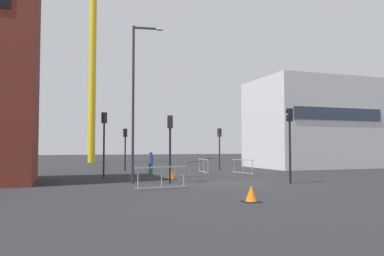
# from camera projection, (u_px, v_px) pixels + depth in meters

# --- Properties ---
(ground) EXTENTS (160.00, 160.00, 0.00)m
(ground) POSITION_uv_depth(u_px,v_px,m) (228.00, 184.00, 20.66)
(ground) COLOR black
(office_block) EXTENTS (11.13, 8.11, 8.48)m
(office_block) POSITION_uv_depth(u_px,v_px,m) (311.00, 124.00, 37.66)
(office_block) COLOR silver
(office_block) RESTS_ON ground
(construction_crane) EXTENTS (9.86, 16.42, 27.46)m
(construction_crane) POSITION_uv_depth(u_px,v_px,m) (94.00, 24.00, 49.54)
(construction_crane) COLOR yellow
(construction_crane) RESTS_ON ground
(streetlamp_tall) EXTENTS (1.72, 0.41, 8.74)m
(streetlamp_tall) POSITION_uv_depth(u_px,v_px,m) (136.00, 92.00, 21.09)
(streetlamp_tall) COLOR #2D2D30
(streetlamp_tall) RESTS_ON ground
(traffic_light_median) EXTENTS (0.38, 0.25, 3.53)m
(traffic_light_median) POSITION_uv_depth(u_px,v_px,m) (125.00, 142.00, 31.95)
(traffic_light_median) COLOR black
(traffic_light_median) RESTS_ON ground
(traffic_light_crosswalk) EXTENTS (0.37, 0.24, 4.12)m
(traffic_light_crosswalk) POSITION_uv_depth(u_px,v_px,m) (290.00, 133.00, 21.02)
(traffic_light_crosswalk) COLOR black
(traffic_light_crosswalk) RESTS_ON ground
(traffic_light_corner) EXTENTS (0.31, 0.39, 3.59)m
(traffic_light_corner) POSITION_uv_depth(u_px,v_px,m) (220.00, 142.00, 32.84)
(traffic_light_corner) COLOR #232326
(traffic_light_corner) RESTS_ON ground
(traffic_light_far) EXTENTS (0.38, 0.35, 4.23)m
(traffic_light_far) POSITION_uv_depth(u_px,v_px,m) (104.00, 134.00, 24.59)
(traffic_light_far) COLOR #232326
(traffic_light_far) RESTS_ON ground
(traffic_light_island) EXTENTS (0.35, 0.39, 3.73)m
(traffic_light_island) POSITION_uv_depth(u_px,v_px,m) (170.00, 137.00, 21.06)
(traffic_light_island) COLOR black
(traffic_light_island) RESTS_ON ground
(pedestrian_walking) EXTENTS (0.34, 0.34, 1.66)m
(pedestrian_walking) POSITION_uv_depth(u_px,v_px,m) (151.00, 162.00, 26.72)
(pedestrian_walking) COLOR #2D844C
(pedestrian_walking) RESTS_ON ground
(safety_barrier_front) EXTENTS (2.55, 0.44, 1.08)m
(safety_barrier_front) POSITION_uv_depth(u_px,v_px,m) (190.00, 168.00, 25.82)
(safety_barrier_front) COLOR gray
(safety_barrier_front) RESTS_ON ground
(safety_barrier_mid_span) EXTENTS (0.44, 2.55, 1.08)m
(safety_barrier_mid_span) POSITION_uv_depth(u_px,v_px,m) (243.00, 166.00, 28.04)
(safety_barrier_mid_span) COLOR gray
(safety_barrier_mid_span) RESTS_ON ground
(safety_barrier_rear) EXTENTS (2.58, 0.42, 1.08)m
(safety_barrier_rear) POSITION_uv_depth(u_px,v_px,m) (161.00, 177.00, 18.03)
(safety_barrier_rear) COLOR #B2B5BA
(safety_barrier_rear) RESTS_ON ground
(safety_barrier_right_run) EXTENTS (0.14, 2.24, 1.08)m
(safety_barrier_right_run) POSITION_uv_depth(u_px,v_px,m) (204.00, 166.00, 29.05)
(safety_barrier_right_run) COLOR #9EA0A5
(safety_barrier_right_run) RESTS_ON ground
(traffic_cone_orange) EXTENTS (0.59, 0.59, 0.60)m
(traffic_cone_orange) POSITION_uv_depth(u_px,v_px,m) (251.00, 194.00, 13.92)
(traffic_cone_orange) COLOR black
(traffic_cone_orange) RESTS_ON ground
(traffic_cone_striped) EXTENTS (0.64, 0.64, 0.64)m
(traffic_cone_striped) POSITION_uv_depth(u_px,v_px,m) (171.00, 175.00, 23.49)
(traffic_cone_striped) COLOR black
(traffic_cone_striped) RESTS_ON ground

